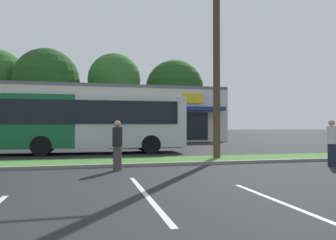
# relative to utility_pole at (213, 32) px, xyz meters

# --- Properties ---
(grass_median) EXTENTS (56.00, 2.20, 0.12)m
(grass_median) POSITION_rel_utility_pole_xyz_m (-3.04, -0.06, -5.48)
(grass_median) COLOR #427A2D
(grass_median) RESTS_ON ground_plane
(curb_lip) EXTENTS (56.00, 0.24, 0.12)m
(curb_lip) POSITION_rel_utility_pole_xyz_m (-3.04, -1.28, -5.48)
(curb_lip) COLOR gray
(curb_lip) RESTS_ON ground_plane
(parking_stripe_1) EXTENTS (0.12, 4.80, 0.01)m
(parking_stripe_1) POSITION_rel_utility_pole_xyz_m (-4.02, -6.29, -5.53)
(parking_stripe_1) COLOR silver
(parking_stripe_1) RESTS_ON ground_plane
(parking_stripe_2) EXTENTS (0.12, 4.80, 0.01)m
(parking_stripe_2) POSITION_rel_utility_pole_xyz_m (-1.60, -8.04, -5.53)
(parking_stripe_2) COLOR silver
(parking_stripe_2) RESTS_ON ground_plane
(storefront_building) EXTENTS (25.54, 12.73, 5.21)m
(storefront_building) POSITION_rel_utility_pole_xyz_m (-5.02, 21.62, -2.93)
(storefront_building) COLOR beige
(storefront_building) RESTS_ON ground_plane
(tree_mid_left) EXTENTS (7.83, 7.83, 10.85)m
(tree_mid_left) POSITION_rel_utility_pole_xyz_m (-10.14, 28.92, 1.39)
(tree_mid_left) COLOR #473323
(tree_mid_left) RESTS_ON ground_plane
(tree_mid) EXTENTS (6.94, 6.94, 11.09)m
(tree_mid) POSITION_rel_utility_pole_xyz_m (-1.86, 30.81, 2.06)
(tree_mid) COLOR #473323
(tree_mid) RESTS_ON ground_plane
(tree_mid_right) EXTENTS (8.36, 8.36, 10.96)m
(tree_mid_right) POSITION_rel_utility_pole_xyz_m (6.87, 32.70, 1.23)
(tree_mid_right) COLOR #473323
(tree_mid_right) RESTS_ON ground_plane
(utility_pole) EXTENTS (3.03, 2.40, 10.37)m
(utility_pole) POSITION_rel_utility_pole_xyz_m (0.00, 0.00, 0.00)
(utility_pole) COLOR #4C3826
(utility_pole) RESTS_ON ground_plane
(city_bus) EXTENTS (12.90, 2.79, 3.25)m
(city_bus) POSITION_rel_utility_pole_xyz_m (-6.48, 5.02, -3.77)
(city_bus) COLOR #196638
(city_bus) RESTS_ON ground_plane
(car_0) EXTENTS (4.70, 1.90, 1.47)m
(car_0) POSITION_rel_utility_pole_xyz_m (-0.85, 9.94, -4.77)
(car_0) COLOR #B7B7BC
(car_0) RESTS_ON ground_plane
(pedestrian_near_bench) EXTENTS (0.34, 0.34, 1.66)m
(pedestrian_near_bench) POSITION_rel_utility_pole_xyz_m (-4.29, -2.22, -4.70)
(pedestrian_near_bench) COLOR #47423D
(pedestrian_near_bench) RESTS_ON ground_plane
(pedestrian_far) EXTENTS (0.34, 0.34, 1.70)m
(pedestrian_far) POSITION_rel_utility_pole_xyz_m (3.43, -2.96, -4.68)
(pedestrian_far) COLOR #1E2338
(pedestrian_far) RESTS_ON ground_plane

